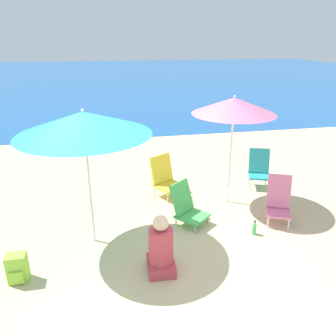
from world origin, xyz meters
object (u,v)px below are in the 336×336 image
Objects in this scene: beach_chair_yellow at (165,177)px; person_seated_near at (161,249)px; beach_umbrella_teal at (84,123)px; beach_umbrella_pink at (234,106)px; water_bottle at (254,229)px; backpack_lime at (17,268)px; beach_chair_teal at (259,168)px; beach_chair_green at (187,206)px; beach_chair_pink at (279,200)px.

beach_chair_yellow is 0.94× the size of person_seated_near.
beach_umbrella_teal reaches higher than person_seated_near.
beach_umbrella_teal reaches higher than beach_umbrella_pink.
beach_chair_yellow is 3.24× the size of water_bottle.
backpack_lime is (-1.93, 0.17, -0.16)m from person_seated_near.
beach_chair_yellow reaches higher than beach_chair_teal.
beach_umbrella_teal is 2.07m from person_seated_near.
beach_umbrella_pink reaches higher than beach_chair_teal.
beach_umbrella_pink is 2.82× the size of beach_chair_green.
person_seated_near is at bearing -158.90° from beach_chair_green.
beach_umbrella_pink is at bearing -7.93° from beach_chair_green.
beach_chair_green is at bearing -111.95° from beach_chair_yellow.
beach_chair_yellow reaches higher than water_bottle.
water_bottle is (-0.93, -1.82, -0.33)m from beach_chair_teal.
beach_chair_yellow reaches higher than beach_chair_green.
beach_umbrella_pink is 2.41× the size of person_seated_near.
person_seated_near reaches higher than beach_chair_yellow.
beach_chair_teal is (3.55, 1.48, -1.53)m from beach_umbrella_teal.
beach_chair_yellow is 1.21m from beach_chair_green.
backpack_lime is (-2.60, -1.03, -0.12)m from beach_chair_green.
beach_chair_pink is at bearing 30.30° from water_bottle.
beach_umbrella_pink is 1.86m from beach_chair_pink.
beach_chair_yellow is at bearing 79.79° from person_seated_near.
beach_chair_green is at bearing 149.64° from water_bottle.
person_seated_near is (0.93, -0.94, -1.59)m from beach_umbrella_teal.
beach_umbrella_pink is 0.98× the size of beach_umbrella_teal.
beach_umbrella_pink is 2.56× the size of beach_chair_pink.
beach_chair_teal is at bearing 44.64° from person_seated_near.
beach_chair_pink reaches higher than water_bottle.
beach_chair_pink is at bearing -68.78° from beach_chair_yellow.
beach_chair_pink is 0.94× the size of person_seated_near.
beach_umbrella_teal is 2.45× the size of person_seated_near.
beach_chair_pink reaches higher than backpack_lime.
beach_chair_teal is at bearing 32.63° from beach_umbrella_pink.
beach_chair_pink is 1.51m from beach_chair_teal.
beach_chair_green reaches higher than backpack_lime.
beach_chair_teal is 2.30m from beach_chair_green.
beach_umbrella_teal is 2.60× the size of beach_chair_pink.
beach_umbrella_pink is at bearing 24.58° from backpack_lime.
backpack_lime is (-3.61, -1.65, -1.73)m from beach_umbrella_pink.
beach_chair_yellow is (-1.77, 1.44, -0.01)m from beach_chair_pink.
beach_umbrella_pink is at bearing -128.82° from beach_chair_teal.
beach_chair_yellow is at bearing 123.33° from water_bottle.
beach_umbrella_teal is at bearing -156.79° from beach_chair_pink.
beach_umbrella_pink is 2.58× the size of beach_chair_teal.
beach_umbrella_teal reaches higher than water_bottle.
beach_umbrella_teal is at bearing 172.75° from water_bottle.
beach_umbrella_pink is 2.57× the size of beach_chair_yellow.
water_bottle is at bearing -98.56° from beach_chair_teal.
beach_chair_teal is at bearing -7.42° from beach_chair_green.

